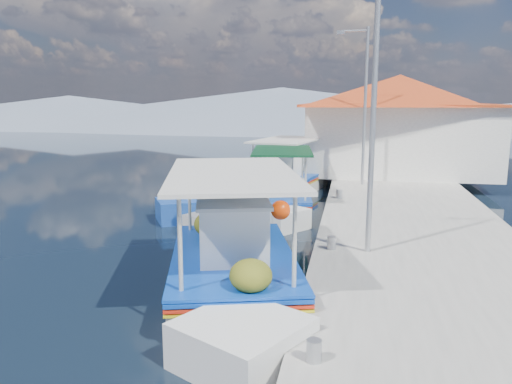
# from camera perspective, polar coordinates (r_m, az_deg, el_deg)

# --- Properties ---
(ground) EXTENTS (160.00, 160.00, 0.00)m
(ground) POSITION_cam_1_polar(r_m,az_deg,el_deg) (10.69, -13.27, -10.88)
(ground) COLOR black
(ground) RESTS_ON ground
(quay) EXTENTS (5.00, 44.00, 0.50)m
(quay) POSITION_cam_1_polar(r_m,az_deg,el_deg) (15.56, 16.93, -3.29)
(quay) COLOR #AFACA4
(quay) RESTS_ON ground
(bollards) EXTENTS (0.20, 17.20, 0.30)m
(bollards) POSITION_cam_1_polar(r_m,az_deg,el_deg) (14.65, 9.12, -2.20)
(bollards) COLOR #A5A8AD
(bollards) RESTS_ON quay
(main_caique) EXTENTS (3.88, 7.93, 2.72)m
(main_caique) POSITION_cam_1_polar(r_m,az_deg,el_deg) (10.34, -2.39, -8.26)
(main_caique) COLOR white
(main_caique) RESTS_ON ground
(caique_green_canopy) EXTENTS (2.43, 6.33, 2.39)m
(caique_green_canopy) POSITION_cam_1_polar(r_m,az_deg,el_deg) (17.35, 3.02, -1.07)
(caique_green_canopy) COLOR white
(caique_green_canopy) RESTS_ON ground
(caique_blue_hull) EXTENTS (3.03, 6.35, 1.17)m
(caique_blue_hull) POSITION_cam_1_polar(r_m,az_deg,el_deg) (18.17, -4.60, -0.68)
(caique_blue_hull) COLOR #1A449D
(caique_blue_hull) RESTS_ON ground
(caique_far) EXTENTS (3.04, 6.90, 2.47)m
(caique_far) POSITION_cam_1_polar(r_m,az_deg,el_deg) (20.69, 3.50, 1.12)
(caique_far) COLOR white
(caique_far) RESTS_ON ground
(harbor_building) EXTENTS (10.49, 10.49, 4.40)m
(harbor_building) POSITION_cam_1_polar(r_m,az_deg,el_deg) (24.14, 15.83, 7.64)
(harbor_building) COLOR white
(harbor_building) RESTS_ON quay
(lamp_post_near) EXTENTS (1.21, 0.14, 6.00)m
(lamp_post_near) POSITION_cam_1_polar(r_m,az_deg,el_deg) (11.04, 12.75, 10.29)
(lamp_post_near) COLOR #A5A8AD
(lamp_post_near) RESTS_ON quay
(lamp_post_far) EXTENTS (1.21, 0.14, 6.00)m
(lamp_post_far) POSITION_cam_1_polar(r_m,az_deg,el_deg) (20.04, 12.03, 10.35)
(lamp_post_far) COLOR #A5A8AD
(lamp_post_far) RESTS_ON quay
(mountain_ridge) EXTENTS (171.40, 96.00, 5.50)m
(mountain_ridge) POSITION_cam_1_polar(r_m,az_deg,el_deg) (65.10, 13.17, 8.74)
(mountain_ridge) COLOR slate
(mountain_ridge) RESTS_ON ground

